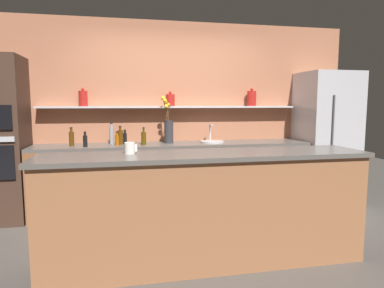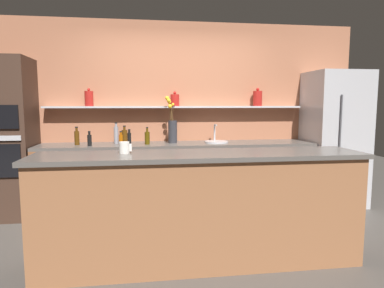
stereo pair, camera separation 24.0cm
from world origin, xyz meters
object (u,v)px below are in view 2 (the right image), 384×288
bottle_spirit_5 (77,137)px  coffee_mug (124,148)px  bottle_sauce_6 (90,140)px  refrigerator (334,139)px  bottle_oil_3 (147,138)px  bottle_spirit_0 (116,134)px  bottle_sauce_2 (129,137)px  flower_vase (172,128)px  sink_fixture (216,141)px  oven_tower (4,139)px  bottle_spirit_1 (125,137)px  bottle_sauce_4 (121,139)px

bottle_spirit_5 → coffee_mug: (0.69, -1.55, 0.05)m
bottle_sauce_6 → coffee_mug: bearing=-70.2°
refrigerator → bottle_oil_3: 2.67m
bottle_spirit_0 → bottle_sauce_2: size_ratio=1.48×
bottle_sauce_2 → coffee_mug: (0.02, -1.62, 0.07)m
flower_vase → bottle_oil_3: size_ratio=2.78×
flower_vase → refrigerator: bearing=-2.0°
bottle_oil_3 → bottle_sauce_6: (-0.73, -0.07, -0.01)m
bottle_spirit_5 → sink_fixture: bearing=0.6°
oven_tower → bottle_spirit_1: bearing=1.0°
bottle_oil_3 → bottle_sauce_6: bottle_oil_3 is taller
refrigerator → flower_vase: bearing=178.0°
refrigerator → flower_vase: refrigerator is taller
bottle_sauce_2 → bottle_oil_3: bottle_oil_3 is taller
flower_vase → bottle_oil_3: flower_vase is taller
bottle_sauce_4 → coffee_mug: size_ratio=1.63×
bottle_sauce_4 → bottle_spirit_5: 0.57m
bottle_sauce_4 → coffee_mug: (0.12, -1.49, 0.07)m
refrigerator → bottle_sauce_4: refrigerator is taller
sink_fixture → bottle_sauce_4: bearing=-176.3°
flower_vase → bottle_sauce_4: size_ratio=3.55×
bottle_sauce_2 → bottle_sauce_6: size_ratio=1.01×
sink_fixture → bottle_spirit_0: bottle_spirit_0 is taller
refrigerator → bottle_sauce_6: refrigerator is taller
bottle_sauce_2 → sink_fixture: bearing=-2.6°
sink_fixture → bottle_sauce_6: 1.68m
refrigerator → bottle_sauce_4: 3.01m
refrigerator → bottle_spirit_5: refrigerator is taller
bottle_spirit_1 → bottle_oil_3: (0.30, -0.10, -0.01)m
bottle_oil_3 → bottle_sauce_6: size_ratio=1.20×
bottle_sauce_4 → bottle_spirit_5: size_ratio=0.75×
bottle_spirit_0 → bottle_sauce_6: bottle_spirit_0 is taller
bottle_spirit_0 → sink_fixture: bearing=-2.9°
bottle_spirit_1 → bottle_sauce_4: 0.11m
flower_vase → bottle_sauce_6: 1.09m
bottle_oil_3 → bottle_spirit_0: bearing=159.3°
sink_fixture → coffee_mug: 1.96m
bottle_sauce_6 → flower_vase: bearing=9.9°
bottle_sauce_4 → bottle_sauce_6: bearing=-170.2°
refrigerator → bottle_sauce_2: size_ratio=9.88×
refrigerator → bottle_sauce_6: 3.40m
sink_fixture → bottle_sauce_6: size_ratio=1.71×
flower_vase → bottle_sauce_6: (-1.07, -0.19, -0.13)m
bottle_spirit_1 → oven_tower: bearing=-179.0°
bottle_spirit_0 → bottle_sauce_2: 0.18m
bottle_spirit_5 → coffee_mug: 1.70m
sink_fixture → coffee_mug: sink_fixture is taller
oven_tower → bottle_sauce_2: (1.56, 0.07, -0.01)m
bottle_spirit_1 → bottle_oil_3: bearing=-18.3°
sink_fixture → bottle_oil_3: 0.95m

